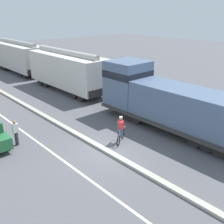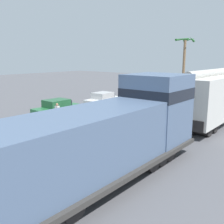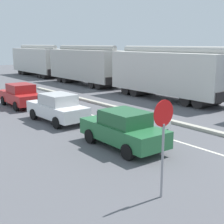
{
  "view_description": "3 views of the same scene",
  "coord_description": "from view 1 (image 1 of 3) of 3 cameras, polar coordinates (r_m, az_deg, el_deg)",
  "views": [
    {
      "loc": [
        -8.84,
        -10.35,
        7.77
      ],
      "look_at": [
        2.24,
        1.82,
        1.38
      ],
      "focal_mm": 42.0,
      "sensor_mm": 36.0,
      "label": 1
    },
    {
      "loc": [
        12.15,
        -8.09,
        5.05
      ],
      "look_at": [
        3.04,
        2.88,
        2.04
      ],
      "focal_mm": 42.0,
      "sensor_mm": 36.0,
      "label": 2
    },
    {
      "loc": [
        -13.22,
        -4.34,
        4.39
      ],
      "look_at": [
        -3.26,
        8.22,
        0.84
      ],
      "focal_mm": 50.0,
      "sensor_mm": 36.0,
      "label": 3
    }
  ],
  "objects": [
    {
      "name": "lane_stripe",
      "position": [
        19.21,
        -19.0,
        -3.85
      ],
      "size": [
        0.14,
        36.0,
        0.01
      ],
      "primitive_type": "cube",
      "color": "silver",
      "rests_on": "ground"
    },
    {
      "name": "cyclist",
      "position": [
        16.32,
        1.9,
        -4.0
      ],
      "size": [
        1.51,
        0.92,
        1.71
      ],
      "color": "black",
      "rests_on": "ground"
    },
    {
      "name": "pedestrian_by_cars",
      "position": [
        17.01,
        -20.22,
        -4.2
      ],
      "size": [
        0.34,
        0.22,
        1.62
      ],
      "color": "#33333D",
      "rests_on": "ground"
    },
    {
      "name": "locomotive",
      "position": [
        18.63,
        11.2,
        2.11
      ],
      "size": [
        3.1,
        11.61,
        4.2
      ],
      "color": "slate",
      "rests_on": "ground"
    },
    {
      "name": "median_curb",
      "position": [
        20.11,
        -12.84,
        -1.81
      ],
      "size": [
        0.36,
        36.0,
        0.16
      ],
      "primitive_type": "cube",
      "color": "#B2AD9E",
      "rests_on": "ground"
    },
    {
      "name": "hopper_car_middle",
      "position": [
        37.41,
        -19.71,
        11.27
      ],
      "size": [
        2.9,
        10.6,
        4.18
      ],
      "color": "beige",
      "rests_on": "ground"
    },
    {
      "name": "ground_plane",
      "position": [
        15.67,
        -1.58,
        -8.5
      ],
      "size": [
        120.0,
        120.0,
        0.0
      ],
      "primitive_type": "plane",
      "color": "#56565B"
    },
    {
      "name": "hopper_car_lead",
      "position": [
        27.26,
        -9.76,
        8.87
      ],
      "size": [
        2.9,
        10.6,
        4.18
      ],
      "color": "silver",
      "rests_on": "ground"
    }
  ]
}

